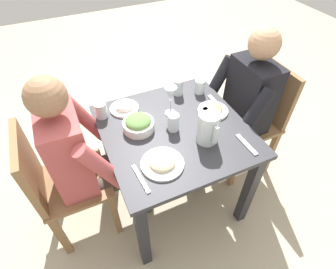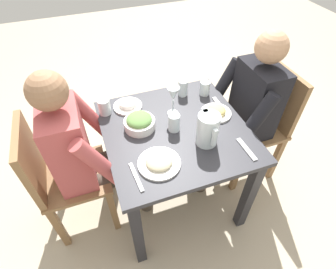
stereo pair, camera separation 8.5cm
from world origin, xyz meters
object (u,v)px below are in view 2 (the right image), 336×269
Objects in this scene: chair_far at (263,120)px; water_glass_far_left at (104,107)px; diner_far at (242,110)px; salad_bowl at (139,122)px; water_glass_near_right at (183,88)px; water_pitcher at (208,130)px; chair_near at (59,175)px; plate_yoghurt at (128,105)px; water_glass_near_left at (174,122)px; diner_near at (88,150)px; plate_fries at (216,111)px; plate_beans at (159,162)px; wine_glass at (173,95)px; dining_table at (175,144)px; water_glass_center at (205,88)px.

water_glass_far_left is at bearing -100.74° from chair_far.
salad_bowl is at bearing -90.34° from diner_far.
water_glass_far_left is at bearing -88.42° from water_glass_near_right.
water_pitcher reaches higher than water_glass_near_right.
chair_near is 0.59m from plate_yoghurt.
water_glass_near_left is 0.99× the size of water_glass_near_right.
water_pitcher reaches higher than water_glass_far_left.
diner_near is 1.00× the size of diner_far.
plate_fries is at bearing 63.38° from plate_yoghurt.
chair_near is at bearing -117.77° from plate_beans.
chair_near is at bearing -84.85° from wine_glass.
chair_near reaches higher than plate_beans.
wine_glass is (-0.06, -0.68, 0.35)m from chair_far.
dining_table is 0.39m from water_glass_near_right.
water_glass_far_left is (0.01, -0.14, 0.03)m from plate_yoghurt.
water_glass_center is 0.87× the size of water_glass_near_right.
plate_fries is at bearing 88.15° from diner_near.
water_glass_near_right is 0.56× the size of wine_glass.
chair_near is 0.75× the size of diner_far.
plate_yoghurt is at bearing 114.22° from chair_near.
wine_glass is (-0.09, -0.25, 0.12)m from plate_fries.
water_pitcher is 0.65m from water_glass_far_left.
water_glass_center is at bearing 134.67° from plate_beans.
dining_table is 0.72m from chair_far.
plate_yoghurt is at bearing -89.15° from water_glass_near_right.
water_glass_near_right is at bearing 149.14° from water_glass_near_left.
diner_far reaches higher than water_glass_center.
water_glass_center is at bearing 87.69° from water_glass_far_left.
diner_far is 6.03× the size of wine_glass.
water_glass_near_right is (-0.21, 0.36, 0.01)m from salad_bowl.
water_pitcher is 0.85× the size of plate_beans.
diner_far is 0.42m from water_glass_near_right.
water_glass_near_left is at bearing -114.85° from dining_table.
diner_far is at bearing 89.66° from salad_bowl.
diner_far is 6.51× the size of salad_bowl.
dining_table is 4.37× the size of water_pitcher.
water_glass_far_left is (-0.50, -0.19, 0.03)m from plate_beans.
water_pitcher is 0.46m from water_glass_near_right.
plate_beans is 0.28m from water_glass_near_left.
plate_yoghurt reaches higher than plate_beans.
plate_fries is 0.69m from water_glass_far_left.
chair_far is 0.77m from wine_glass.
plate_fries is 0.30m from water_glass_near_left.
diner_near is at bearing -71.17° from water_glass_near_right.
water_glass_near_left is (0.08, -0.72, 0.27)m from chair_far.
chair_far is 8.90× the size of water_glass_far_left.
wine_glass reaches higher than chair_near.
salad_bowl is at bearing -59.18° from water_glass_near_right.
wine_glass is (-0.35, 0.21, 0.13)m from plate_beans.
water_glass_near_right is at bearing -155.08° from plate_fries.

